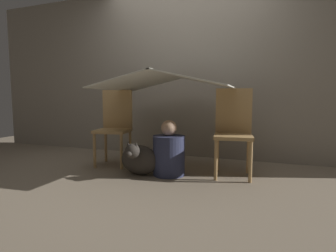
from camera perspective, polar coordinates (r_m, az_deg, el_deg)
ground_plane at (r=3.12m, az=-0.35°, el=-9.87°), size 8.80×8.80×0.00m
wall_back at (r=3.91m, az=4.45°, el=11.75°), size 7.00×0.05×2.50m
chair_left at (r=3.48m, az=-11.49°, el=0.43°), size 0.47×0.47×0.97m
chair_right at (r=2.99m, az=14.04°, el=-0.49°), size 0.45×0.45×0.97m
sheet_canopy at (r=3.06m, az=-0.00°, el=9.75°), size 1.50×1.14×0.18m
person_front at (r=2.93m, az=0.20°, el=-5.90°), size 0.35×0.35×0.62m
dog at (r=2.94m, az=-6.44°, el=-7.10°), size 0.44×0.37×0.40m
floor_cushion at (r=3.34m, az=-4.94°, el=-7.94°), size 0.37×0.29×0.10m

